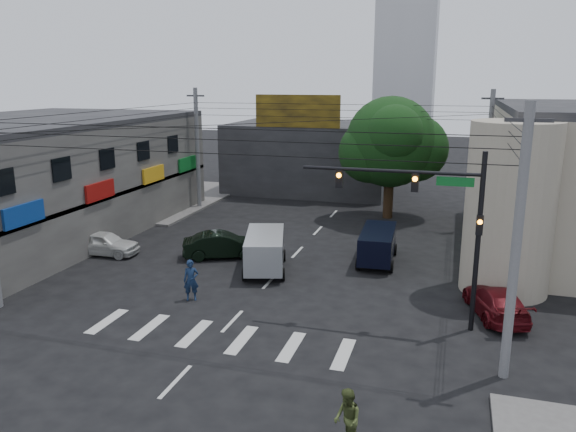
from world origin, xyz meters
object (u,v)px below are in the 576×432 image
at_px(utility_pole_near_right, 516,247).
at_px(utility_pole_far_right, 488,160).
at_px(maroon_sedan, 496,302).
at_px(traffic_gantry, 435,210).
at_px(utility_pole_far_left, 197,149).
at_px(white_compact, 104,243).
at_px(traffic_officer, 191,280).
at_px(navy_van, 378,246).
at_px(pedestrian_olive, 347,420).
at_px(silver_minivan, 265,252).
at_px(dark_sedan, 223,245).
at_px(street_tree, 391,142).

height_order(utility_pole_near_right, utility_pole_far_right, same).
bearing_deg(maroon_sedan, traffic_gantry, 17.03).
relative_size(utility_pole_far_left, white_compact, 2.24).
bearing_deg(traffic_officer, navy_van, 22.99).
distance_m(maroon_sedan, pedestrian_olive, 11.39).
bearing_deg(silver_minivan, traffic_officer, 142.45).
distance_m(utility_pole_far_left, navy_van, 18.27).
bearing_deg(dark_sedan, pedestrian_olive, -170.12).
relative_size(utility_pole_near_right, maroon_sedan, 1.95).
height_order(utility_pole_near_right, silver_minivan, utility_pole_near_right).
xyz_separation_m(dark_sedan, navy_van, (8.47, 1.67, 0.18)).
relative_size(utility_pole_far_left, maroon_sedan, 1.95).
bearing_deg(maroon_sedan, street_tree, -84.40).
height_order(traffic_gantry, silver_minivan, traffic_gantry).
xyz_separation_m(traffic_gantry, pedestrian_olive, (-1.71, -8.76, -3.96)).
height_order(street_tree, traffic_officer, street_tree).
distance_m(white_compact, traffic_officer, 9.16).
bearing_deg(street_tree, traffic_officer, -109.99).
bearing_deg(navy_van, silver_minivan, 116.30).
bearing_deg(utility_pole_far_left, dark_sedan, -58.86).
bearing_deg(utility_pole_far_right, street_tree, 171.25).
height_order(navy_van, pedestrian_olive, navy_van).
relative_size(utility_pole_near_right, silver_minivan, 1.87).
bearing_deg(traffic_gantry, utility_pole_near_right, -52.58).
bearing_deg(pedestrian_olive, utility_pole_near_right, 109.87).
bearing_deg(white_compact, utility_pole_near_right, -113.99).
bearing_deg(utility_pole_far_left, navy_van, -31.89).
height_order(utility_pole_far_left, pedestrian_olive, utility_pole_far_left).
bearing_deg(traffic_officer, utility_pole_far_left, 90.33).
bearing_deg(street_tree, traffic_gantry, -78.01).
xyz_separation_m(traffic_gantry, white_compact, (-18.32, 4.42, -4.15)).
bearing_deg(dark_sedan, navy_van, -103.01).
relative_size(utility_pole_near_right, dark_sedan, 1.98).
bearing_deg(traffic_gantry, traffic_officer, -178.20).
height_order(white_compact, silver_minivan, silver_minivan).
relative_size(traffic_gantry, utility_pole_far_left, 0.78).
relative_size(utility_pole_far_left, utility_pole_far_right, 1.00).
relative_size(street_tree, traffic_officer, 4.60).
xyz_separation_m(street_tree, utility_pole_near_right, (6.50, -21.50, -0.87)).
xyz_separation_m(silver_minivan, traffic_officer, (-1.88, -4.84, -0.04)).
relative_size(traffic_gantry, navy_van, 1.56).
bearing_deg(silver_minivan, dark_sedan, 48.97).
bearing_deg(traffic_officer, utility_pole_far_right, 28.79).
xyz_separation_m(maroon_sedan, pedestrian_olive, (-4.38, -10.51, 0.23)).
distance_m(traffic_gantry, silver_minivan, 10.46).
bearing_deg(dark_sedan, silver_minivan, -138.87).
height_order(utility_pole_near_right, navy_van, utility_pole_near_right).
height_order(utility_pole_near_right, dark_sedan, utility_pole_near_right).
bearing_deg(pedestrian_olive, street_tree, 154.16).
relative_size(white_compact, maroon_sedan, 0.87).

